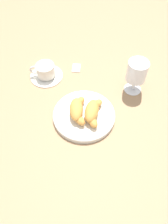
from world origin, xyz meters
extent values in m
plane|color=#997551|center=(0.00, 0.00, 0.00)|extent=(2.20, 2.20, 0.00)
cylinder|color=silver|center=(-0.02, 0.01, 0.01)|extent=(0.23, 0.23, 0.02)
torus|color=silver|center=(-0.02, 0.01, 0.02)|extent=(0.23, 0.23, 0.01)
ellipsoid|color=#CC893D|center=(-0.01, -0.02, 0.04)|extent=(0.11, 0.09, 0.04)
ellipsoid|color=#CC893D|center=(0.02, 0.02, 0.03)|extent=(0.04, 0.05, 0.03)
ellipsoid|color=#CC893D|center=(-0.05, -0.02, 0.03)|extent=(0.05, 0.03, 0.03)
ellipsoid|color=#CC893D|center=(-0.03, 0.04, 0.04)|extent=(0.11, 0.07, 0.04)
ellipsoid|color=#CC893D|center=(0.01, 0.06, 0.03)|extent=(0.05, 0.05, 0.03)
ellipsoid|color=#CC893D|center=(-0.07, 0.04, 0.03)|extent=(0.05, 0.04, 0.03)
cylinder|color=silver|center=(-0.13, -0.23, 0.00)|extent=(0.14, 0.14, 0.01)
cylinder|color=silver|center=(-0.13, -0.23, 0.03)|extent=(0.08, 0.08, 0.05)
cylinder|color=brown|center=(-0.13, -0.23, 0.06)|extent=(0.07, 0.07, 0.01)
torus|color=silver|center=(-0.10, -0.27, 0.04)|extent=(0.03, 0.04, 0.04)
cylinder|color=white|center=(-0.23, 0.12, 0.00)|extent=(0.07, 0.07, 0.01)
cylinder|color=white|center=(-0.23, 0.12, 0.03)|extent=(0.01, 0.01, 0.05)
cylinder|color=white|center=(-0.23, 0.12, 0.10)|extent=(0.08, 0.08, 0.08)
cylinder|color=gold|center=(-0.23, 0.12, 0.09)|extent=(0.07, 0.07, 0.06)
cube|color=white|center=(-0.23, -0.14, 0.00)|extent=(0.06, 0.05, 0.01)
camera|label=1|loc=(0.40, 0.24, 0.68)|focal=36.31mm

